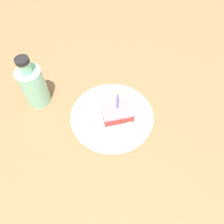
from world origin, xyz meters
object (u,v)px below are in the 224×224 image
(plate, at_px, (112,116))
(fork, at_px, (134,112))
(cake_slice, at_px, (117,110))
(bottle, at_px, (33,85))

(plate, distance_m, fork, 0.08)
(plate, xyz_separation_m, cake_slice, (-0.00, 0.02, 0.03))
(plate, distance_m, cake_slice, 0.03)
(cake_slice, bearing_deg, plate, -84.12)
(cake_slice, relative_size, fork, 0.88)
(cake_slice, xyz_separation_m, bottle, (-0.13, -0.26, 0.04))
(plate, xyz_separation_m, bottle, (-0.13, -0.24, 0.07))
(bottle, bearing_deg, fork, 67.10)
(plate, height_order, fork, fork)
(fork, relative_size, bottle, 0.71)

